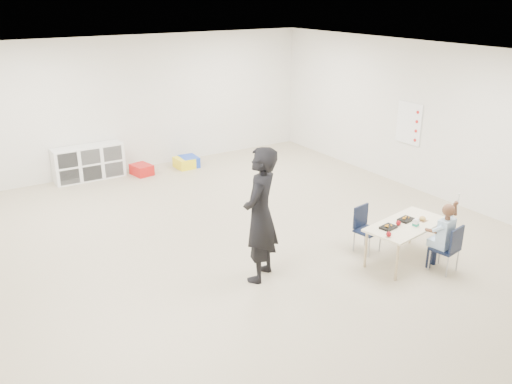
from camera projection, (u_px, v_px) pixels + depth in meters
room at (249, 155)px, 7.86m from camera, size 9.00×9.02×2.80m
table at (405, 242)px, 7.69m from camera, size 1.34×0.84×0.58m
chair_near at (445, 248)px, 7.39m from camera, size 0.38×0.37×0.69m
chair_far at (368, 230)px, 7.94m from camera, size 0.38×0.37×0.69m
child at (447, 235)px, 7.32m from camera, size 0.53×0.53×1.09m
lunch_tray_near at (406, 219)px, 7.69m from camera, size 0.24×0.20×0.03m
lunch_tray_far at (388, 227)px, 7.44m from camera, size 0.24×0.20×0.03m
milk_carton at (416, 223)px, 7.49m from camera, size 0.08×0.08×0.10m
bread_roll at (423, 218)px, 7.68m from camera, size 0.09×0.09×0.07m
apple_near at (398, 223)px, 7.52m from camera, size 0.07×0.07×0.07m
apple_far at (389, 234)px, 7.18m from camera, size 0.07×0.07×0.07m
cubby_shelf at (89, 163)px, 11.01m from camera, size 1.40×0.40×0.70m
rules_poster at (409, 123)px, 10.38m from camera, size 0.02×0.60×0.80m
adult at (260, 215)px, 7.02m from camera, size 0.79×0.75×1.83m
bin_red at (142, 170)px, 11.35m from camera, size 0.43×0.51×0.22m
bin_yellow at (184, 163)px, 11.80m from camera, size 0.36×0.46×0.22m
bin_blue at (189, 161)px, 11.89m from camera, size 0.39×0.48×0.22m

